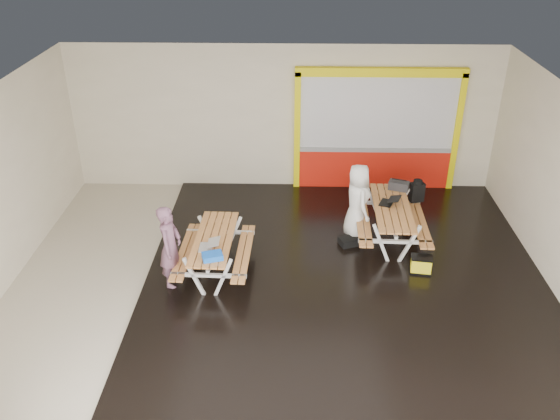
{
  "coord_description": "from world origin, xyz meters",
  "views": [
    {
      "loc": [
        0.25,
        -9.04,
        6.44
      ],
      "look_at": [
        0.0,
        0.9,
        1.0
      ],
      "focal_mm": 37.39,
      "sensor_mm": 36.0,
      "label": 1
    }
  ],
  "objects_px": {
    "person_left": "(170,247)",
    "toolbox": "(399,185)",
    "laptop_right": "(389,201)",
    "laptop_left": "(209,245)",
    "backpack": "(417,191)",
    "blue_pouch": "(212,256)",
    "picnic_table_left": "(215,246)",
    "dark_case": "(349,241)",
    "fluke_bag": "(421,265)",
    "person_right": "(357,201)",
    "picnic_table_right": "(391,215)"
  },
  "relations": [
    {
      "from": "blue_pouch",
      "to": "backpack",
      "type": "relative_size",
      "value": 0.7
    },
    {
      "from": "laptop_left",
      "to": "laptop_right",
      "type": "distance_m",
      "value": 3.88
    },
    {
      "from": "picnic_table_right",
      "to": "person_left",
      "type": "bearing_deg",
      "value": -158.94
    },
    {
      "from": "toolbox",
      "to": "dark_case",
      "type": "xyz_separation_m",
      "value": [
        -1.09,
        -0.98,
        -0.81
      ]
    },
    {
      "from": "laptop_left",
      "to": "toolbox",
      "type": "bearing_deg",
      "value": 32.09
    },
    {
      "from": "laptop_left",
      "to": "dark_case",
      "type": "relative_size",
      "value": 0.96
    },
    {
      "from": "person_right",
      "to": "dark_case",
      "type": "height_order",
      "value": "person_right"
    },
    {
      "from": "picnic_table_left",
      "to": "laptop_right",
      "type": "xyz_separation_m",
      "value": [
        3.43,
        1.34,
        0.28
      ]
    },
    {
      "from": "picnic_table_right",
      "to": "backpack",
      "type": "xyz_separation_m",
      "value": [
        0.66,
        0.87,
        0.12
      ]
    },
    {
      "from": "picnic_table_left",
      "to": "laptop_right",
      "type": "distance_m",
      "value": 3.69
    },
    {
      "from": "person_right",
      "to": "blue_pouch",
      "type": "distance_m",
      "value": 3.42
    },
    {
      "from": "laptop_left",
      "to": "backpack",
      "type": "height_order",
      "value": "backpack"
    },
    {
      "from": "blue_pouch",
      "to": "laptop_right",
      "type": "bearing_deg",
      "value": 31.43
    },
    {
      "from": "laptop_left",
      "to": "fluke_bag",
      "type": "bearing_deg",
      "value": 5.93
    },
    {
      "from": "picnic_table_left",
      "to": "person_left",
      "type": "height_order",
      "value": "person_left"
    },
    {
      "from": "person_right",
      "to": "laptop_right",
      "type": "height_order",
      "value": "person_right"
    },
    {
      "from": "laptop_left",
      "to": "fluke_bag",
      "type": "height_order",
      "value": "laptop_left"
    },
    {
      "from": "picnic_table_left",
      "to": "backpack",
      "type": "height_order",
      "value": "backpack"
    },
    {
      "from": "picnic_table_right",
      "to": "laptop_left",
      "type": "bearing_deg",
      "value": -155.76
    },
    {
      "from": "laptop_right",
      "to": "blue_pouch",
      "type": "bearing_deg",
      "value": -148.57
    },
    {
      "from": "laptop_left",
      "to": "fluke_bag",
      "type": "relative_size",
      "value": 0.88
    },
    {
      "from": "toolbox",
      "to": "dark_case",
      "type": "relative_size",
      "value": 1.19
    },
    {
      "from": "laptop_left",
      "to": "blue_pouch",
      "type": "distance_m",
      "value": 0.37
    },
    {
      "from": "person_left",
      "to": "laptop_right",
      "type": "relative_size",
      "value": 3.27
    },
    {
      "from": "laptop_right",
      "to": "blue_pouch",
      "type": "distance_m",
      "value": 3.95
    },
    {
      "from": "picnic_table_right",
      "to": "laptop_right",
      "type": "relative_size",
      "value": 4.34
    },
    {
      "from": "person_right",
      "to": "toolbox",
      "type": "bearing_deg",
      "value": -72.48
    },
    {
      "from": "person_left",
      "to": "blue_pouch",
      "type": "relative_size",
      "value": 4.6
    },
    {
      "from": "dark_case",
      "to": "fluke_bag",
      "type": "xyz_separation_m",
      "value": [
        1.28,
        -0.97,
        0.09
      ]
    },
    {
      "from": "person_right",
      "to": "dark_case",
      "type": "xyz_separation_m",
      "value": [
        -0.15,
        -0.35,
        -0.75
      ]
    },
    {
      "from": "picnic_table_left",
      "to": "blue_pouch",
      "type": "height_order",
      "value": "blue_pouch"
    },
    {
      "from": "toolbox",
      "to": "dark_case",
      "type": "height_order",
      "value": "toolbox"
    },
    {
      "from": "picnic_table_right",
      "to": "fluke_bag",
      "type": "relative_size",
      "value": 4.98
    },
    {
      "from": "laptop_left",
      "to": "dark_case",
      "type": "height_order",
      "value": "laptop_left"
    },
    {
      "from": "person_left",
      "to": "blue_pouch",
      "type": "bearing_deg",
      "value": -103.16
    },
    {
      "from": "picnic_table_right",
      "to": "picnic_table_left",
      "type": "bearing_deg",
      "value": -160.63
    },
    {
      "from": "backpack",
      "to": "picnic_table_right",
      "type": "bearing_deg",
      "value": -127.31
    },
    {
      "from": "person_left",
      "to": "backpack",
      "type": "xyz_separation_m",
      "value": [
        4.88,
        2.49,
        -0.07
      ]
    },
    {
      "from": "backpack",
      "to": "person_left",
      "type": "bearing_deg",
      "value": -152.95
    },
    {
      "from": "person_right",
      "to": "backpack",
      "type": "distance_m",
      "value": 1.54
    },
    {
      "from": "picnic_table_left",
      "to": "dark_case",
      "type": "distance_m",
      "value": 2.86
    },
    {
      "from": "picnic_table_left",
      "to": "blue_pouch",
      "type": "bearing_deg",
      "value": -84.84
    },
    {
      "from": "blue_pouch",
      "to": "dark_case",
      "type": "height_order",
      "value": "blue_pouch"
    },
    {
      "from": "laptop_right",
      "to": "toolbox",
      "type": "relative_size",
      "value": 1.05
    },
    {
      "from": "backpack",
      "to": "laptop_right",
      "type": "bearing_deg",
      "value": -133.48
    },
    {
      "from": "person_left",
      "to": "fluke_bag",
      "type": "xyz_separation_m",
      "value": [
        4.65,
        0.45,
        -0.62
      ]
    },
    {
      "from": "person_left",
      "to": "toolbox",
      "type": "height_order",
      "value": "person_left"
    },
    {
      "from": "fluke_bag",
      "to": "backpack",
      "type": "bearing_deg",
      "value": 83.59
    },
    {
      "from": "person_left",
      "to": "fluke_bag",
      "type": "bearing_deg",
      "value": -76.19
    },
    {
      "from": "person_left",
      "to": "backpack",
      "type": "height_order",
      "value": "person_left"
    }
  ]
}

